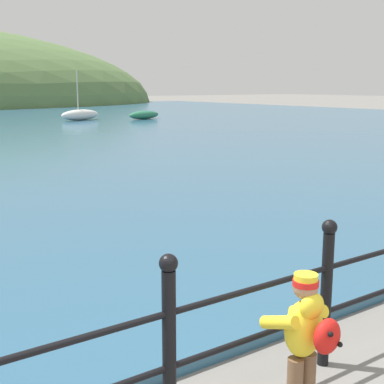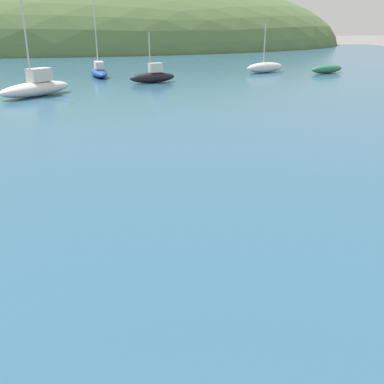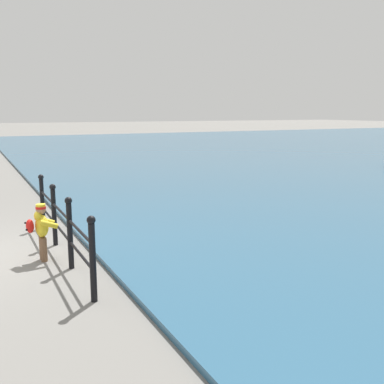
% 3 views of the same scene
% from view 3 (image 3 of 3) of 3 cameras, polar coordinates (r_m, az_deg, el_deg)
% --- Properties ---
extents(iron_railing, '(4.54, 0.12, 1.21)m').
position_cam_3_polar(iron_railing, '(8.35, -16.27, -3.56)').
color(iron_railing, black).
rests_on(iron_railing, ground).
extents(child_in_coat, '(0.38, 0.53, 1.00)m').
position_cam_3_polar(child_in_coat, '(8.19, -18.66, -4.21)').
color(child_in_coat, brown).
rests_on(child_in_coat, ground).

